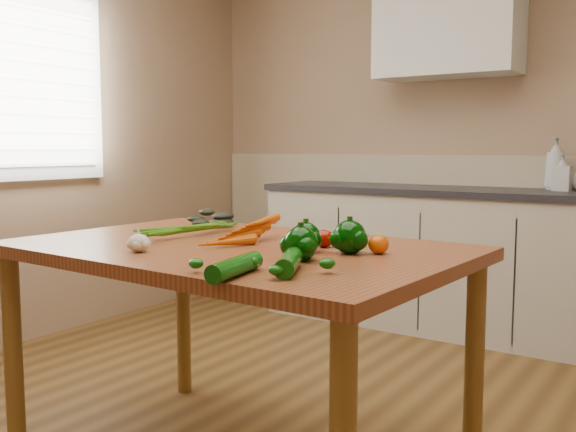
{
  "coord_description": "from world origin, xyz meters",
  "views": [
    {
      "loc": [
        1.4,
        -1.7,
        1.15
      ],
      "look_at": [
        0.07,
        0.25,
        0.9
      ],
      "focal_mm": 40.0,
      "sensor_mm": 36.0,
      "label": 1
    }
  ],
  "objects_px": {
    "pepper_c": "(301,244)",
    "carrot_bunch": "(229,230)",
    "table": "(236,271)",
    "zucchini_b": "(235,267)",
    "tomato_c": "(379,244)",
    "soap_bottle_b": "(562,172)",
    "pepper_a": "(306,237)",
    "tomato_b": "(348,237)",
    "garlic_bulb": "(139,243)",
    "pepper_b": "(350,237)",
    "tomato_a": "(324,239)",
    "soap_bottle_a": "(555,164)",
    "zucchini_a": "(289,263)",
    "leafy_greens": "(213,213)"
  },
  "relations": [
    {
      "from": "tomato_a",
      "to": "zucchini_a",
      "type": "relative_size",
      "value": 0.31
    },
    {
      "from": "leafy_greens",
      "to": "zucchini_b",
      "type": "height_order",
      "value": "leafy_greens"
    },
    {
      "from": "soap_bottle_a",
      "to": "zucchini_a",
      "type": "height_order",
      "value": "soap_bottle_a"
    },
    {
      "from": "soap_bottle_b",
      "to": "garlic_bulb",
      "type": "height_order",
      "value": "soap_bottle_b"
    },
    {
      "from": "carrot_bunch",
      "to": "pepper_b",
      "type": "bearing_deg",
      "value": 2.08
    },
    {
      "from": "table",
      "to": "tomato_b",
      "type": "height_order",
      "value": "tomato_b"
    },
    {
      "from": "leafy_greens",
      "to": "pepper_a",
      "type": "relative_size",
      "value": 2.32
    },
    {
      "from": "soap_bottle_a",
      "to": "soap_bottle_b",
      "type": "bearing_deg",
      "value": -67.16
    },
    {
      "from": "carrot_bunch",
      "to": "garlic_bulb",
      "type": "distance_m",
      "value": 0.36
    },
    {
      "from": "pepper_a",
      "to": "zucchini_b",
      "type": "height_order",
      "value": "pepper_a"
    },
    {
      "from": "garlic_bulb",
      "to": "zucchini_b",
      "type": "height_order",
      "value": "garlic_bulb"
    },
    {
      "from": "pepper_b",
      "to": "carrot_bunch",
      "type": "bearing_deg",
      "value": 179.75
    },
    {
      "from": "garlic_bulb",
      "to": "pepper_c",
      "type": "distance_m",
      "value": 0.54
    },
    {
      "from": "table",
      "to": "pepper_b",
      "type": "xyz_separation_m",
      "value": [
        0.42,
        0.05,
        0.14
      ]
    },
    {
      "from": "soap_bottle_b",
      "to": "pepper_a",
      "type": "relative_size",
      "value": 2.29
    },
    {
      "from": "table",
      "to": "zucchini_b",
      "type": "relative_size",
      "value": 6.69
    },
    {
      "from": "pepper_b",
      "to": "tomato_a",
      "type": "bearing_deg",
      "value": 153.69
    },
    {
      "from": "table",
      "to": "soap_bottle_b",
      "type": "height_order",
      "value": "soap_bottle_b"
    },
    {
      "from": "tomato_b",
      "to": "tomato_c",
      "type": "bearing_deg",
      "value": -30.93
    },
    {
      "from": "carrot_bunch",
      "to": "tomato_c",
      "type": "height_order",
      "value": "carrot_bunch"
    },
    {
      "from": "soap_bottle_a",
      "to": "soap_bottle_b",
      "type": "xyz_separation_m",
      "value": [
        0.06,
        -0.1,
        -0.05
      ]
    },
    {
      "from": "zucchini_b",
      "to": "garlic_bulb",
      "type": "bearing_deg",
      "value": 165.42
    },
    {
      "from": "pepper_c",
      "to": "carrot_bunch",
      "type": "bearing_deg",
      "value": 155.76
    },
    {
      "from": "carrot_bunch",
      "to": "tomato_b",
      "type": "height_order",
      "value": "carrot_bunch"
    },
    {
      "from": "carrot_bunch",
      "to": "garlic_bulb",
      "type": "height_order",
      "value": "carrot_bunch"
    },
    {
      "from": "table",
      "to": "garlic_bulb",
      "type": "relative_size",
      "value": 22.74
    },
    {
      "from": "carrot_bunch",
      "to": "tomato_b",
      "type": "xyz_separation_m",
      "value": [
        0.41,
        0.14,
        -0.01
      ]
    },
    {
      "from": "pepper_a",
      "to": "table",
      "type": "bearing_deg",
      "value": -179.09
    },
    {
      "from": "soap_bottle_a",
      "to": "leafy_greens",
      "type": "bearing_deg",
      "value": -123.14
    },
    {
      "from": "garlic_bulb",
      "to": "tomato_a",
      "type": "distance_m",
      "value": 0.61
    },
    {
      "from": "table",
      "to": "carrot_bunch",
      "type": "bearing_deg",
      "value": 144.85
    },
    {
      "from": "pepper_c",
      "to": "soap_bottle_b",
      "type": "bearing_deg",
      "value": 84.06
    },
    {
      "from": "leafy_greens",
      "to": "tomato_c",
      "type": "height_order",
      "value": "leafy_greens"
    },
    {
      "from": "carrot_bunch",
      "to": "zucchini_b",
      "type": "relative_size",
      "value": 1.21
    },
    {
      "from": "tomato_c",
      "to": "soap_bottle_b",
      "type": "bearing_deg",
      "value": 86.98
    },
    {
      "from": "tomato_c",
      "to": "pepper_c",
      "type": "bearing_deg",
      "value": -119.51
    },
    {
      "from": "table",
      "to": "pepper_a",
      "type": "height_order",
      "value": "pepper_a"
    },
    {
      "from": "carrot_bunch",
      "to": "pepper_b",
      "type": "distance_m",
      "value": 0.49
    },
    {
      "from": "carrot_bunch",
      "to": "zucchini_b",
      "type": "bearing_deg",
      "value": -46.92
    },
    {
      "from": "pepper_b",
      "to": "zucchini_a",
      "type": "distance_m",
      "value": 0.36
    },
    {
      "from": "pepper_b",
      "to": "pepper_c",
      "type": "relative_size",
      "value": 1.03
    },
    {
      "from": "pepper_b",
      "to": "tomato_a",
      "type": "xyz_separation_m",
      "value": [
        -0.13,
        0.07,
        -0.02
      ]
    },
    {
      "from": "tomato_b",
      "to": "zucchini_b",
      "type": "relative_size",
      "value": 0.28
    },
    {
      "from": "carrot_bunch",
      "to": "tomato_b",
      "type": "relative_size",
      "value": 4.39
    },
    {
      "from": "zucchini_b",
      "to": "pepper_c",
      "type": "bearing_deg",
      "value": 86.79
    },
    {
      "from": "soap_bottle_b",
      "to": "zucchini_b",
      "type": "distance_m",
      "value": 2.7
    },
    {
      "from": "table",
      "to": "soap_bottle_a",
      "type": "bearing_deg",
      "value": 79.26
    },
    {
      "from": "pepper_c",
      "to": "tomato_b",
      "type": "relative_size",
      "value": 1.56
    },
    {
      "from": "soap_bottle_a",
      "to": "carrot_bunch",
      "type": "xyz_separation_m",
      "value": [
        -0.62,
        -2.3,
        -0.2
      ]
    },
    {
      "from": "leafy_greens",
      "to": "tomato_a",
      "type": "distance_m",
      "value": 0.74
    }
  ]
}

